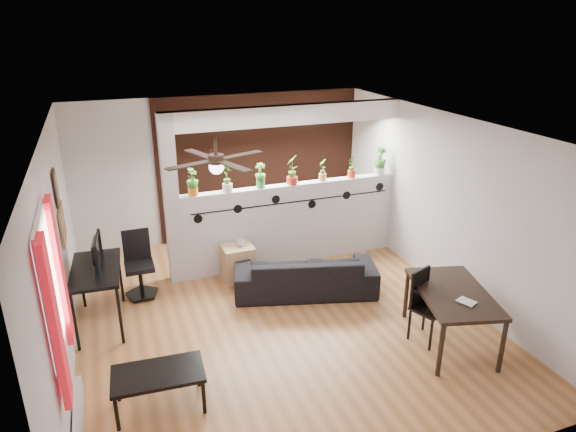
{
  "coord_description": "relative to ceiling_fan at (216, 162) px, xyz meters",
  "views": [
    {
      "loc": [
        -1.99,
        -5.79,
        3.81
      ],
      "look_at": [
        0.39,
        0.6,
        1.18
      ],
      "focal_mm": 32.0,
      "sensor_mm": 36.0,
      "label": 1
    }
  ],
  "objects": [
    {
      "name": "window_assembly",
      "position": [
        -1.76,
        -0.9,
        -0.81
      ],
      "size": [
        0.09,
        1.3,
        1.55
      ],
      "color": "white",
      "rests_on": "room_shell"
    },
    {
      "name": "potted_plant_4",
      "position": [
        2.13,
        1.8,
        -0.77
      ],
      "size": [
        0.2,
        0.22,
        0.37
      ],
      "color": "gold",
      "rests_on": "partition_wall"
    },
    {
      "name": "room_shell",
      "position": [
        0.8,
        0.3,
        -1.01
      ],
      "size": [
        6.3,
        7.1,
        2.9
      ],
      "color": "#925B2F",
      "rests_on": "ground"
    },
    {
      "name": "ceiling_header",
      "position": [
        1.6,
        1.8,
        0.14
      ],
      "size": [
        3.6,
        0.18,
        0.3
      ],
      "primitive_type": "cube",
      "color": "white",
      "rests_on": "room_shell"
    },
    {
      "name": "potted_plant_1",
      "position": [
        0.55,
        1.8,
        -0.74
      ],
      "size": [
        0.25,
        0.27,
        0.43
      ],
      "color": "silver",
      "rests_on": "partition_wall"
    },
    {
      "name": "potted_plant_2",
      "position": [
        1.07,
        1.8,
        -0.76
      ],
      "size": [
        0.23,
        0.21,
        0.39
      ],
      "color": "green",
      "rests_on": "partition_wall"
    },
    {
      "name": "coffee_table",
      "position": [
        -0.93,
        -0.98,
        -1.93
      ],
      "size": [
        0.96,
        0.58,
        0.43
      ],
      "color": "black",
      "rests_on": "ground"
    },
    {
      "name": "monitor",
      "position": [
        -1.45,
        1.04,
        -1.39
      ],
      "size": [
        0.35,
        0.09,
        0.2
      ],
      "primitive_type": "imported",
      "rotation": [
        0.0,
        0.0,
        1.47
      ],
      "color": "black",
      "rests_on": "computer_desk"
    },
    {
      "name": "baseboard_heater",
      "position": [
        -1.74,
        -0.9,
        -2.22
      ],
      "size": [
        0.08,
        1.0,
        0.18
      ],
      "primitive_type": "cube",
      "color": "beige",
      "rests_on": "ground"
    },
    {
      "name": "cube_shelf",
      "position": [
        0.58,
        1.46,
        -2.03
      ],
      "size": [
        0.48,
        0.42,
        0.57
      ],
      "primitive_type": "cube",
      "rotation": [
        0.0,
        0.0,
        0.02
      ],
      "color": "tan",
      "rests_on": "ground"
    },
    {
      "name": "folding_chair",
      "position": [
        2.35,
        -0.85,
        -1.76
      ],
      "size": [
        0.49,
        0.49,
        0.93
      ],
      "color": "black",
      "rests_on": "ground"
    },
    {
      "name": "office_chair",
      "position": [
        -0.88,
        1.52,
        -1.89
      ],
      "size": [
        0.5,
        0.5,
        0.96
      ],
      "color": "black",
      "rests_on": "ground"
    },
    {
      "name": "potted_plant_0",
      "position": [
        0.02,
        1.8,
        -0.74
      ],
      "size": [
        0.26,
        0.27,
        0.42
      ],
      "color": "orange",
      "rests_on": "partition_wall"
    },
    {
      "name": "sofa",
      "position": [
        1.41,
        0.75,
        -2.03
      ],
      "size": [
        2.11,
        1.28,
        0.58
      ],
      "primitive_type": "imported",
      "rotation": [
        0.0,
        0.0,
        2.87
      ],
      "color": "black",
      "rests_on": "ground"
    },
    {
      "name": "vine_decal",
      "position": [
        1.6,
        1.7,
        -1.23
      ],
      "size": [
        3.31,
        0.01,
        0.3
      ],
      "color": "black",
      "rests_on": "partition_wall"
    },
    {
      "name": "partition_wall",
      "position": [
        1.6,
        1.8,
        -1.64
      ],
      "size": [
        3.6,
        0.18,
        1.35
      ],
      "primitive_type": "cube",
      "color": "#BCBCC1",
      "rests_on": "ground"
    },
    {
      "name": "framed_art",
      "position": [
        -1.78,
        1.2,
        -0.46
      ],
      "size": [
        0.03,
        0.34,
        0.44
      ],
      "color": "#8C7259",
      "rests_on": "room_shell"
    },
    {
      "name": "computer_desk",
      "position": [
        -1.45,
        0.89,
        -1.56
      ],
      "size": [
        0.68,
        1.18,
        0.83
      ],
      "color": "black",
      "rests_on": "ground"
    },
    {
      "name": "brick_panel",
      "position": [
        1.6,
        3.27,
        -1.01
      ],
      "size": [
        3.9,
        0.05,
        2.6
      ],
      "primitive_type": "cube",
      "color": "brown",
      "rests_on": "ground"
    },
    {
      "name": "dining_table",
      "position": [
        2.61,
        -1.07,
        -1.67
      ],
      "size": [
        1.12,
        1.49,
        0.72
      ],
      "color": "black",
      "rests_on": "ground"
    },
    {
      "name": "pier_column",
      "position": [
        -0.31,
        1.8,
        -1.01
      ],
      "size": [
        0.22,
        0.2,
        2.6
      ],
      "primitive_type": "cube",
      "color": "#BCBCC1",
      "rests_on": "ground"
    },
    {
      "name": "corkboard",
      "position": [
        -1.78,
        1.25,
        -0.96
      ],
      "size": [
        0.03,
        0.6,
        0.45
      ],
      "primitive_type": "cube",
      "color": "#8A6343",
      "rests_on": "room_shell"
    },
    {
      "name": "potted_plant_6",
      "position": [
        3.18,
        1.8,
        -0.71
      ],
      "size": [
        0.29,
        0.25,
        0.48
      ],
      "color": "silver",
      "rests_on": "partition_wall"
    },
    {
      "name": "potted_plant_5",
      "position": [
        2.65,
        1.8,
        -0.76
      ],
      "size": [
        0.23,
        0.22,
        0.38
      ],
      "color": "red",
      "rests_on": "partition_wall"
    },
    {
      "name": "potted_plant_3",
      "position": [
        1.6,
        1.8,
        -0.71
      ],
      "size": [
        0.3,
        0.32,
        0.48
      ],
      "color": "#B82E1D",
      "rests_on": "partition_wall"
    },
    {
      "name": "book",
      "position": [
        2.51,
        -1.37,
        -1.58
      ],
      "size": [
        0.22,
        0.25,
        0.02
      ],
      "primitive_type": "imported",
      "rotation": [
        0.0,
        0.0,
        0.4
      ],
      "color": "gray",
      "rests_on": "dining_table"
    },
    {
      "name": "cup",
      "position": [
        0.63,
        1.46,
        -1.69
      ],
      "size": [
        0.17,
        0.17,
        0.11
      ],
      "primitive_type": "imported",
      "rotation": [
        0.0,
        0.0,
        -0.32
      ],
      "color": "gray",
      "rests_on": "cube_shelf"
    },
    {
      "name": "ceiling_fan",
      "position": [
        0.0,
        0.0,
        0.0
      ],
      "size": [
        1.19,
        1.19,
        0.43
      ],
      "color": "black",
      "rests_on": "room_shell"
    }
  ]
}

